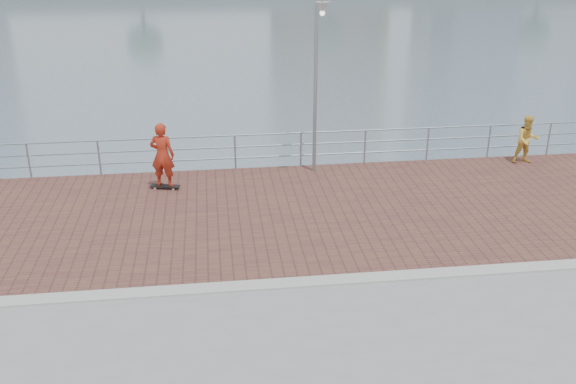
{
  "coord_description": "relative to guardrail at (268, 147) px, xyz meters",
  "views": [
    {
      "loc": [
        -1.71,
        -11.75,
        7.28
      ],
      "look_at": [
        0.0,
        2.0,
        1.3
      ],
      "focal_mm": 40.0,
      "sensor_mm": 36.0,
      "label": 1
    }
  ],
  "objects": [
    {
      "name": "skateboarder",
      "position": [
        -3.14,
        -1.37,
        0.36
      ],
      "size": [
        0.78,
        0.61,
        1.89
      ],
      "primitive_type": "imported",
      "rotation": [
        0.0,
        0.0,
        2.89
      ],
      "color": "#B72D18",
      "rests_on": "skateboard"
    },
    {
      "name": "street_lamp",
      "position": [
        1.37,
        -0.9,
        3.19
      ],
      "size": [
        0.4,
        1.16,
        5.47
      ],
      "color": "gray",
      "rests_on": "brick_lane"
    },
    {
      "name": "curb",
      "position": [
        -0.0,
        -7.0,
        -0.66
      ],
      "size": [
        40.0,
        0.4,
        0.06
      ],
      "primitive_type": "cube",
      "color": "#B7B5AD",
      "rests_on": "seawall"
    },
    {
      "name": "water",
      "position": [
        -0.0,
        -7.0,
        -2.69
      ],
      "size": [
        400.0,
        400.0,
        0.0
      ],
      "primitive_type": "plane",
      "color": "slate",
      "rests_on": "ground"
    },
    {
      "name": "skateboard",
      "position": [
        -3.14,
        -1.37,
        -0.59
      ],
      "size": [
        0.88,
        0.42,
        0.1
      ],
      "rotation": [
        0.0,
        0.0,
        -0.25
      ],
      "color": "black",
      "rests_on": "brick_lane"
    },
    {
      "name": "brick_lane",
      "position": [
        -0.0,
        -3.4,
        -0.68
      ],
      "size": [
        40.0,
        6.8,
        0.02
      ],
      "primitive_type": "cube",
      "color": "brown",
      "rests_on": "seawall"
    },
    {
      "name": "bystander",
      "position": [
        8.15,
        -0.63,
        0.1
      ],
      "size": [
        0.79,
        0.64,
        1.54
      ],
      "primitive_type": "imported",
      "rotation": [
        0.0,
        0.0,
        -0.08
      ],
      "color": "#EBBD45",
      "rests_on": "brick_lane"
    },
    {
      "name": "guardrail",
      "position": [
        0.0,
        0.0,
        0.0
      ],
      "size": [
        39.06,
        0.06,
        1.13
      ],
      "color": "#8C9EA8",
      "rests_on": "brick_lane"
    }
  ]
}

